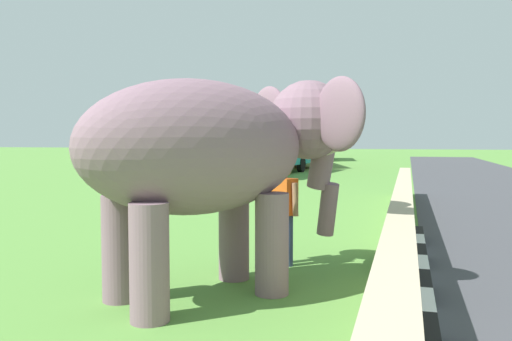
% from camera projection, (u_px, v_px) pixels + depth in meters
% --- Properties ---
extents(barrier_parapet, '(28.00, 0.36, 1.00)m').
position_uv_depth(barrier_parapet, '(397.00, 294.00, 4.95)').
color(barrier_parapet, tan).
rests_on(barrier_parapet, ground_plane).
extents(elephant, '(3.93, 3.68, 2.88)m').
position_uv_depth(elephant, '(221.00, 150.00, 6.56)').
color(elephant, slate).
rests_on(elephant, ground_plane).
extents(person_handler, '(0.45, 0.57, 1.66)m').
position_uv_depth(person_handler, '(284.00, 208.00, 8.09)').
color(person_handler, navy).
rests_on(person_handler, ground_plane).
extents(bus_teal, '(9.99, 3.53, 3.50)m').
position_uv_depth(bus_teal, '(265.00, 139.00, 28.97)').
color(bus_teal, teal).
rests_on(bus_teal, ground_plane).
extents(bus_red, '(10.31, 5.26, 3.50)m').
position_uv_depth(bus_red, '(294.00, 139.00, 39.23)').
color(bus_red, '#B21E1E').
rests_on(bus_red, ground_plane).
extents(bus_white, '(8.64, 3.78, 3.50)m').
position_uv_depth(bus_white, '(319.00, 139.00, 50.77)').
color(bus_white, silver).
rests_on(bus_white, ground_plane).
extents(cow_near, '(1.53, 1.72, 1.23)m').
position_uv_depth(cow_near, '(228.00, 172.00, 17.67)').
color(cow_near, '#473323').
rests_on(cow_near, ground_plane).
extents(hill_east, '(27.08, 21.67, 16.06)m').
position_uv_depth(hill_east, '(219.00, 156.00, 62.01)').
color(hill_east, '#626956').
rests_on(hill_east, ground_plane).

